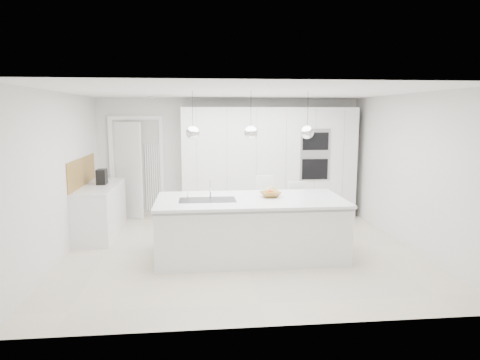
{
  "coord_description": "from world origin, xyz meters",
  "views": [
    {
      "loc": [
        -0.7,
        -6.58,
        2.18
      ],
      "look_at": [
        0.0,
        0.3,
        1.1
      ],
      "focal_mm": 32.0,
      "sensor_mm": 36.0,
      "label": 1
    }
  ],
  "objects": [
    {
      "name": "oak_backsplash",
      "position": [
        -2.74,
        1.2,
        1.15
      ],
      "size": [
        0.02,
        1.8,
        0.5
      ],
      "primitive_type": "cube",
      "color": "olive",
      "rests_on": "wall_left"
    },
    {
      "name": "pendant_mid",
      "position": [
        0.1,
        -0.3,
        1.9
      ],
      "size": [
        0.2,
        0.2,
        0.2
      ],
      "primitive_type": "sphere",
      "color": "white",
      "rests_on": "ceiling"
    },
    {
      "name": "apple_a",
      "position": [
        0.43,
        -0.11,
        0.97
      ],
      "size": [
        0.08,
        0.08,
        0.08
      ],
      "primitive_type": "sphere",
      "color": "#C03C1C",
      "rests_on": "fruit_bowl"
    },
    {
      "name": "bar_stool_left",
      "position": [
        0.48,
        0.63,
        0.54
      ],
      "size": [
        0.46,
        0.56,
        1.09
      ],
      "primitive_type": null,
      "rotation": [
        0.0,
        0.0,
        0.21
      ],
      "color": "white",
      "rests_on": "floor"
    },
    {
      "name": "island_sink",
      "position": [
        -0.55,
        -0.3,
        0.82
      ],
      "size": [
        0.84,
        0.44,
        0.18
      ],
      "primitive_type": null,
      "color": "#3F3F42",
      "rests_on": "island_worktop"
    },
    {
      "name": "tall_cabinets",
      "position": [
        0.8,
        2.2,
        1.15
      ],
      "size": [
        3.6,
        0.6,
        2.3
      ],
      "primitive_type": "cube",
      "color": "white",
      "rests_on": "floor"
    },
    {
      "name": "left_worktop",
      "position": [
        -2.45,
        1.2,
        0.88
      ],
      "size": [
        0.62,
        1.82,
        0.04
      ],
      "primitive_type": "cube",
      "color": "white",
      "rests_on": "left_base_cabinets"
    },
    {
      "name": "doorway_frame",
      "position": [
        -1.95,
        2.47,
        1.02
      ],
      "size": [
        1.11,
        0.08,
        2.13
      ],
      "primitive_type": null,
      "color": "white",
      "rests_on": "floor"
    },
    {
      "name": "pendant_left",
      "position": [
        -0.75,
        -0.3,
        1.9
      ],
      "size": [
        0.2,
        0.2,
        0.2
      ],
      "primitive_type": "sphere",
      "color": "white",
      "rests_on": "ceiling"
    },
    {
      "name": "wall_left",
      "position": [
        -2.75,
        0.0,
        1.25
      ],
      "size": [
        0.0,
        5.0,
        5.0
      ],
      "primitive_type": "plane",
      "rotation": [
        1.57,
        0.0,
        1.57
      ],
      "color": "silver",
      "rests_on": "ground"
    },
    {
      "name": "island_worktop",
      "position": [
        0.1,
        -0.25,
        0.88
      ],
      "size": [
        2.84,
        1.4,
        0.04
      ],
      "primitive_type": "cube",
      "color": "white",
      "rests_on": "island_base"
    },
    {
      "name": "wall_back",
      "position": [
        0.0,
        2.5,
        1.25
      ],
      "size": [
        5.5,
        0.0,
        5.5
      ],
      "primitive_type": "plane",
      "rotation": [
        1.57,
        0.0,
        0.0
      ],
      "color": "silver",
      "rests_on": "ground"
    },
    {
      "name": "espresso_machine",
      "position": [
        -2.43,
        1.34,
        1.04
      ],
      "size": [
        0.16,
        0.26,
        0.27
      ],
      "primitive_type": "cube",
      "rotation": [
        0.0,
        0.0,
        0.0
      ],
      "color": "black",
      "rests_on": "left_worktop"
    },
    {
      "name": "ceiling",
      "position": [
        0.0,
        0.0,
        2.5
      ],
      "size": [
        5.5,
        5.5,
        0.0
      ],
      "primitive_type": "plane",
      "rotation": [
        3.14,
        0.0,
        0.0
      ],
      "color": "white",
      "rests_on": "wall_back"
    },
    {
      "name": "banana_bunch",
      "position": [
        0.43,
        -0.19,
        1.01
      ],
      "size": [
        0.23,
        0.16,
        0.2
      ],
      "primitive_type": "torus",
      "rotation": [
        1.22,
        0.0,
        0.35
      ],
      "color": "yellow",
      "rests_on": "fruit_bowl"
    },
    {
      "name": "oven_stack",
      "position": [
        1.7,
        1.89,
        1.35
      ],
      "size": [
        0.62,
        0.04,
        1.05
      ],
      "primitive_type": null,
      "color": "#A5A5A8",
      "rests_on": "tall_cabinets"
    },
    {
      "name": "floor",
      "position": [
        0.0,
        0.0,
        0.0
      ],
      "size": [
        5.5,
        5.5,
        0.0
      ],
      "primitive_type": "plane",
      "color": "beige",
      "rests_on": "ground"
    },
    {
      "name": "fruit_bowl",
      "position": [
        0.43,
        -0.17,
        0.94
      ],
      "size": [
        0.36,
        0.36,
        0.08
      ],
      "primitive_type": "imported",
      "rotation": [
        0.0,
        0.0,
        0.13
      ],
      "color": "olive",
      "rests_on": "island_worktop"
    },
    {
      "name": "pendant_right",
      "position": [
        0.95,
        -0.3,
        1.9
      ],
      "size": [
        0.2,
        0.2,
        0.2
      ],
      "primitive_type": "sphere",
      "color": "white",
      "rests_on": "ceiling"
    },
    {
      "name": "hallway_door",
      "position": [
        -2.2,
        2.42,
        1.0
      ],
      "size": [
        0.76,
        0.38,
        2.0
      ],
      "primitive_type": "cube",
      "rotation": [
        0.0,
        0.0,
        -0.44
      ],
      "color": "white",
      "rests_on": "floor"
    },
    {
      "name": "apple_b",
      "position": [
        0.43,
        -0.11,
        0.97
      ],
      "size": [
        0.08,
        0.08,
        0.08
      ],
      "primitive_type": "sphere",
      "color": "#C03C1C",
      "rests_on": "fruit_bowl"
    },
    {
      "name": "island_tap",
      "position": [
        -0.5,
        -0.1,
        1.05
      ],
      "size": [
        0.02,
        0.02,
        0.3
      ],
      "primitive_type": "cylinder",
      "color": "white",
      "rests_on": "island_worktop"
    },
    {
      "name": "bar_stool_right",
      "position": [
        1.03,
        0.51,
        0.5
      ],
      "size": [
        0.43,
        0.52,
        1.0
      ],
      "primitive_type": null,
      "rotation": [
        0.0,
        0.0,
        0.25
      ],
      "color": "white",
      "rests_on": "floor"
    },
    {
      "name": "island_base",
      "position": [
        0.1,
        -0.3,
        0.43
      ],
      "size": [
        2.8,
        1.2,
        0.86
      ],
      "primitive_type": "cube",
      "color": "white",
      "rests_on": "floor"
    },
    {
      "name": "apple_c",
      "position": [
        0.46,
        -0.12,
        0.97
      ],
      "size": [
        0.07,
        0.07,
        0.07
      ],
      "primitive_type": "sphere",
      "color": "#C03C1C",
      "rests_on": "fruit_bowl"
    },
    {
      "name": "radiator",
      "position": [
        -1.63,
        2.46,
        0.85
      ],
      "size": [
        0.32,
        0.04,
        1.4
      ],
      "primitive_type": null,
      "color": "white",
      "rests_on": "floor"
    },
    {
      "name": "left_base_cabinets",
      "position": [
        -2.45,
        1.2,
        0.43
      ],
      "size": [
        0.6,
        1.8,
        0.86
      ],
      "primitive_type": "cube",
      "color": "white",
      "rests_on": "floor"
    }
  ]
}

